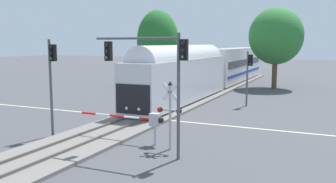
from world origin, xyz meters
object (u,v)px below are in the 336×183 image
(crossing_signal_mast, at_px, (170,108))
(traffic_signal_near_right, at_px, (154,64))
(commuter_train, at_px, (213,67))
(elm_centre_background, at_px, (276,36))
(oak_behind_train, at_px, (158,41))
(crossing_gate_near, at_px, (146,120))
(crossing_gate_far, at_px, (143,88))
(traffic_signal_far_side, at_px, (249,69))
(traffic_signal_median, at_px, (52,72))

(crossing_signal_mast, xyz_separation_m, traffic_signal_near_right, (-0.26, -1.35, 2.40))
(commuter_train, xyz_separation_m, traffic_signal_near_right, (4.88, -25.56, 1.87))
(elm_centre_background, distance_m, oak_behind_train, 14.74)
(crossing_gate_near, distance_m, elm_centre_background, 29.83)
(crossing_signal_mast, distance_m, crossing_gate_far, 15.70)
(traffic_signal_near_right, xyz_separation_m, oak_behind_train, (-12.48, 26.28, 1.24))
(commuter_train, bearing_deg, traffic_signal_near_right, -79.20)
(crossing_signal_mast, bearing_deg, traffic_signal_far_side, 86.41)
(crossing_gate_far, bearing_deg, traffic_signal_near_right, -59.90)
(crossing_gate_far, height_order, oak_behind_train, oak_behind_train)
(crossing_gate_far, xyz_separation_m, traffic_signal_median, (1.05, -13.44, 2.52))
(traffic_signal_far_side, height_order, elm_centre_background, elm_centre_background)
(traffic_signal_near_right, height_order, traffic_signal_far_side, traffic_signal_near_right)
(commuter_train, relative_size, crossing_gate_near, 7.51)
(crossing_gate_far, distance_m, traffic_signal_near_right, 17.00)
(traffic_signal_median, bearing_deg, elm_centre_background, 73.73)
(traffic_signal_median, bearing_deg, crossing_gate_far, 94.45)
(commuter_train, distance_m, traffic_signal_median, 24.71)
(commuter_train, xyz_separation_m, oak_behind_train, (-7.61, 0.73, 3.11))
(crossing_gate_near, distance_m, oak_behind_train, 27.23)
(crossing_gate_far, height_order, traffic_signal_far_side, traffic_signal_far_side)
(crossing_gate_near, relative_size, traffic_signal_median, 0.94)
(crossing_gate_far, height_order, traffic_signal_near_right, traffic_signal_near_right)
(elm_centre_background, relative_size, oak_behind_train, 1.02)
(traffic_signal_median, xyz_separation_m, oak_behind_train, (-5.16, 25.28, 1.96))
(elm_centre_background, height_order, oak_behind_train, elm_centre_background)
(crossing_gate_far, bearing_deg, elm_centre_background, 59.42)
(crossing_gate_near, distance_m, crossing_signal_mast, 1.95)
(traffic_signal_near_right, height_order, elm_centre_background, elm_centre_background)
(crossing_signal_mast, height_order, oak_behind_train, oak_behind_train)
(crossing_gate_near, xyz_separation_m, traffic_signal_median, (-5.90, -0.82, 2.55))
(traffic_signal_median, distance_m, oak_behind_train, 25.88)
(traffic_signal_near_right, relative_size, traffic_signal_far_side, 1.24)
(crossing_gate_near, height_order, traffic_signal_far_side, traffic_signal_far_side)
(crossing_signal_mast, bearing_deg, crossing_gate_far, 123.39)
(crossing_gate_far, bearing_deg, traffic_signal_far_side, 12.82)
(crossing_gate_near, distance_m, traffic_signal_far_side, 15.16)
(traffic_signal_near_right, bearing_deg, commuter_train, 100.80)
(crossing_gate_far, bearing_deg, commuter_train, 72.55)
(crossing_signal_mast, xyz_separation_m, traffic_signal_median, (-7.58, -0.35, 1.68))
(traffic_signal_far_side, bearing_deg, crossing_gate_far, -167.18)
(crossing_gate_far, distance_m, elm_centre_background, 19.96)
(commuter_train, xyz_separation_m, crossing_signal_mast, (5.13, -24.21, -0.53))
(crossing_signal_mast, bearing_deg, elm_centre_background, 87.70)
(crossing_signal_mast, xyz_separation_m, elm_centre_background, (1.19, 29.71, 4.24))
(crossing_gate_near, bearing_deg, commuter_train, 98.27)
(crossing_gate_far, bearing_deg, crossing_gate_near, -61.19)
(commuter_train, relative_size, crossing_signal_mast, 11.23)
(commuter_train, xyz_separation_m, crossing_gate_near, (3.45, -23.74, -1.41))
(crossing_gate_far, xyz_separation_m, elm_centre_background, (9.82, 16.62, 5.08))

